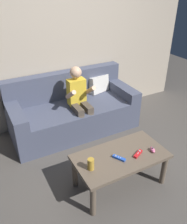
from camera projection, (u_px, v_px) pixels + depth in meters
ground_plane at (135, 184)px, 2.68m from camera, size 8.17×8.17×0.00m
wall_back at (68, 39)px, 3.43m from camera, size 4.09×0.05×2.50m
couch at (73, 111)px, 3.55m from camera, size 1.83×0.80×0.82m
person_seated_on_couch at (79, 99)px, 3.28m from camera, size 0.34×0.42×1.00m
coffee_table at (120, 160)px, 2.52m from camera, size 0.98×0.53×0.41m
game_remote_blue_near_edge at (119, 158)px, 2.44m from camera, size 0.10×0.14×0.03m
nunchuk_pink at (153, 150)px, 2.54m from camera, size 0.07×0.10×0.05m
game_remote_red_far_corner at (138, 154)px, 2.49m from camera, size 0.14×0.09×0.03m
soda_can at (91, 164)px, 2.29m from camera, size 0.07×0.07×0.12m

